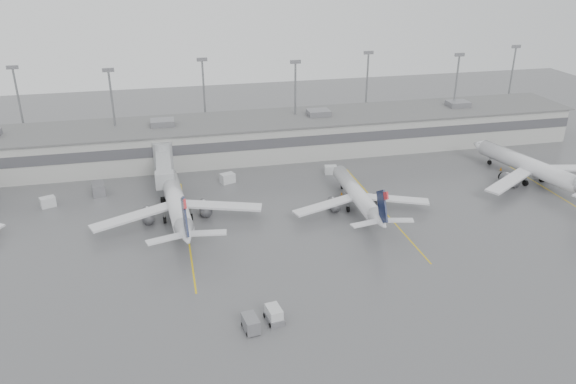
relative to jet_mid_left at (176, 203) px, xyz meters
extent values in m
plane|color=#4F4F51|center=(18.85, -27.58, -3.29)|extent=(260.00, 260.00, 0.00)
cube|color=#AFAFAA|center=(18.85, 30.42, 0.71)|extent=(150.00, 16.00, 8.00)
cube|color=#47474C|center=(18.85, 22.37, 1.71)|extent=(150.00, 0.15, 2.20)
cube|color=#606060|center=(18.85, 30.42, 4.76)|extent=(152.00, 17.00, 0.30)
cube|color=slate|center=(68.85, 30.42, 5.51)|extent=(5.00, 4.00, 1.30)
cylinder|color=gray|center=(-31.15, 39.92, 6.71)|extent=(0.44, 0.44, 20.00)
cube|color=slate|center=(-31.15, 39.92, 16.91)|extent=(2.40, 0.50, 0.80)
cylinder|color=gray|center=(-11.15, 32.42, 6.71)|extent=(0.44, 0.44, 20.00)
cube|color=slate|center=(-11.15, 32.42, 16.91)|extent=(2.40, 0.50, 0.80)
cylinder|color=gray|center=(8.85, 39.92, 6.71)|extent=(0.44, 0.44, 20.00)
cube|color=slate|center=(8.85, 39.92, 16.91)|extent=(2.40, 0.50, 0.80)
cylinder|color=gray|center=(28.85, 32.42, 6.71)|extent=(0.44, 0.44, 20.00)
cube|color=slate|center=(28.85, 32.42, 16.91)|extent=(2.40, 0.50, 0.80)
cylinder|color=gray|center=(48.85, 39.92, 6.71)|extent=(0.44, 0.44, 20.00)
cube|color=slate|center=(48.85, 39.92, 16.91)|extent=(2.40, 0.50, 0.80)
cylinder|color=gray|center=(68.85, 32.42, 6.71)|extent=(0.44, 0.44, 20.00)
cube|color=slate|center=(68.85, 32.42, 16.91)|extent=(2.40, 0.50, 0.80)
cylinder|color=gray|center=(88.85, 39.92, 6.71)|extent=(0.44, 0.44, 20.00)
cube|color=slate|center=(88.85, 39.92, 16.91)|extent=(2.40, 0.50, 0.80)
cylinder|color=#929496|center=(-1.65, 22.42, 0.21)|extent=(4.00, 4.00, 7.00)
cube|color=#929496|center=(-1.65, 15.92, 1.01)|extent=(2.80, 13.00, 2.60)
cube|color=#929496|center=(-1.65, 8.42, 1.01)|extent=(3.40, 2.40, 3.00)
cylinder|color=gray|center=(-1.65, 8.42, -1.89)|extent=(0.70, 0.70, 2.80)
cube|color=black|center=(-1.65, 8.42, -2.94)|extent=(2.20, 1.20, 0.70)
cube|color=#DEB80D|center=(1.35, -3.58, -3.28)|extent=(0.25, 40.00, 0.01)
cube|color=#DEB80D|center=(36.35, -3.58, -3.28)|extent=(0.25, 40.00, 0.01)
cube|color=#DEB80D|center=(71.35, -3.58, -3.28)|extent=(0.25, 40.00, 0.01)
cylinder|color=silver|center=(-0.11, 1.57, -0.07)|extent=(4.85, 23.80, 3.22)
cone|color=silver|center=(-1.03, 14.86, -0.07)|extent=(3.42, 3.22, 3.22)
cone|color=silver|center=(0.88, -12.68, 0.36)|extent=(3.59, 5.58, 3.22)
cube|color=silver|center=(-7.40, -1.95, -0.92)|extent=(14.00, 7.81, 0.38)
cube|color=silver|center=(7.60, -0.91, -0.92)|extent=(14.23, 6.10, 0.38)
cube|color=black|center=(0.91, -13.22, 3.48)|extent=(0.74, 6.06, 7.03)
cube|color=#A90D14|center=(1.01, -14.61, 6.27)|extent=(0.47, 2.19, 2.04)
cylinder|color=black|center=(-0.78, 11.22, -2.80)|extent=(0.44, 0.99, 0.97)
cylinder|color=black|center=(-2.21, -0.72, -2.70)|extent=(0.56, 1.21, 1.18)
cylinder|color=black|center=(2.29, -0.41, -2.70)|extent=(0.56, 1.21, 1.18)
cylinder|color=silver|center=(31.95, -1.65, -0.50)|extent=(3.18, 20.49, 2.79)
cone|color=silver|center=(32.17, 9.87, -0.50)|extent=(2.84, 2.65, 2.79)
cone|color=silver|center=(31.71, -14.00, -0.13)|extent=(2.88, 4.70, 2.79)
cube|color=silver|center=(25.40, -4.13, -1.24)|extent=(12.26, 5.82, 0.33)
cube|color=silver|center=(38.40, -4.38, -1.24)|extent=(12.20, 6.24, 0.33)
cube|color=black|center=(31.70, -14.47, 2.56)|extent=(0.38, 5.24, 6.08)
cube|color=#A90D14|center=(31.68, -15.68, 4.98)|extent=(0.31, 1.88, 1.76)
cylinder|color=black|center=(32.11, 6.71, -2.87)|extent=(0.34, 0.84, 0.84)
cylinder|color=black|center=(29.96, -3.47, -2.78)|extent=(0.44, 1.03, 1.02)
cylinder|color=black|center=(33.86, -3.54, -2.78)|extent=(0.44, 1.03, 1.02)
cylinder|color=silver|center=(69.85, 2.59, 0.01)|extent=(8.62, 24.33, 3.30)
cone|color=silver|center=(66.81, 15.89, 0.01)|extent=(3.90, 3.74, 3.30)
cube|color=silver|center=(63.03, -2.13, -0.87)|extent=(13.74, 9.80, 0.39)
cube|color=silver|center=(78.04, 1.30, -0.87)|extent=(14.50, 4.12, 0.39)
cylinder|color=black|center=(67.64, 12.24, -2.79)|extent=(0.60, 1.05, 0.99)
cylinder|color=black|center=(68.09, -0.07, -2.68)|extent=(0.75, 1.29, 1.21)
cylinder|color=black|center=(72.59, 0.96, -2.68)|extent=(0.75, 1.29, 1.21)
cube|color=silver|center=(10.55, -31.86, -2.30)|extent=(2.02, 2.85, 1.98)
cube|color=slate|center=(10.55, -31.86, -2.90)|extent=(2.30, 3.32, 0.77)
cylinder|color=black|center=(9.52, -30.90, -2.98)|extent=(0.33, 0.65, 0.62)
cylinder|color=black|center=(11.27, -30.65, -2.98)|extent=(0.33, 0.65, 0.62)
cylinder|color=black|center=(9.84, -33.08, -2.98)|extent=(0.33, 0.65, 0.62)
cylinder|color=black|center=(11.58, -32.83, -2.98)|extent=(0.33, 0.65, 0.62)
cube|color=slate|center=(7.35, -33.06, -2.28)|extent=(2.10, 3.17, 1.80)
cylinder|color=black|center=(6.47, -32.12, -2.99)|extent=(0.32, 0.62, 0.59)
cylinder|color=black|center=(8.24, -34.00, -2.99)|extent=(0.32, 0.62, 0.59)
cube|color=silver|center=(-22.84, 10.92, -2.37)|extent=(3.04, 2.55, 1.84)
cube|color=silver|center=(10.62, 14.84, -2.32)|extent=(3.20, 2.66, 1.94)
cube|color=silver|center=(32.26, 14.81, -2.41)|extent=(2.73, 2.04, 1.76)
cube|color=slate|center=(-14.23, 14.60, -2.15)|extent=(2.87, 3.97, 2.27)
cone|color=orange|center=(-7.53, 1.88, -2.93)|extent=(0.45, 0.45, 0.71)
cone|color=orange|center=(31.15, 3.89, -2.98)|extent=(0.39, 0.39, 0.62)
cone|color=orange|center=(68.19, 8.64, -2.91)|extent=(0.47, 0.47, 0.75)
camera|label=1|loc=(-0.88, -89.55, 40.42)|focal=35.00mm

